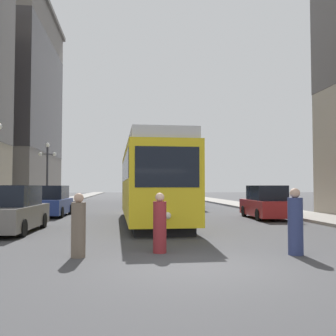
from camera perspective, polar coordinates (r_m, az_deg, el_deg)
The scene contains 13 objects.
ground_plane at distance 8.88m, azimuth 4.70°, elevation -14.27°, with size 200.00×200.00×0.00m, color #424244.
sidewalk_left at distance 49.10m, azimuth -14.59°, elevation -4.56°, with size 2.95×120.00×0.15m, color gray.
sidewalk_right at distance 49.69m, azimuth 6.00°, elevation -4.61°, with size 2.95×120.00×0.15m, color gray.
streetcar at distance 19.26m, azimuth -2.47°, elevation -1.72°, with size 2.94×12.31×3.89m.
transit_bus at distance 36.34m, azimuth 1.36°, elevation -2.40°, with size 3.03×12.81×3.45m.
parked_car_left_near at distance 24.31m, azimuth -16.62°, elevation -4.77°, with size 1.97×4.75×1.82m.
parked_car_left_mid at distance 16.41m, azimuth -21.79°, elevation -5.77°, with size 1.99×4.96×1.82m.
parked_car_right_far at distance 22.18m, azimuth 14.11°, elevation -5.01°, with size 2.07×4.80×1.82m.
pedestrian_crossing_near at distance 10.20m, azimuth -12.93°, elevation -8.44°, with size 0.36×0.36×1.61m.
pedestrian_crossing_far at distance 10.61m, azimuth -1.21°, elevation -8.28°, with size 0.36×0.36×1.61m.
pedestrian_on_sidewalk at distance 10.82m, azimuth 18.09°, elevation -7.73°, with size 0.39×0.39×1.74m.
lamp_post_left_far at distance 32.84m, azimuth -17.20°, elevation 0.53°, with size 1.41×0.36×5.12m.
building_left_midblock at distance 47.94m, azimuth -22.93°, elevation 9.07°, with size 10.71×18.05×22.07m.
Camera 1 is at (-1.63, -8.55, 1.79)m, focal length 41.79 mm.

